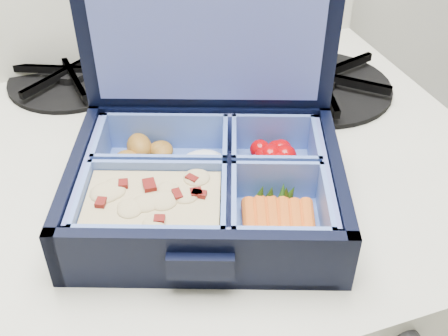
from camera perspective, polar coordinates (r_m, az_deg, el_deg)
name	(u,v)px	position (r m, az deg, el deg)	size (l,w,h in m)	color
bento_box	(206,186)	(0.52, -1.85, -1.87)	(0.25, 0.19, 0.06)	black
burner_grate	(319,79)	(0.73, 9.61, 8.88)	(0.19, 0.19, 0.03)	black
burner_grate_rear	(70,75)	(0.76, -15.34, 9.10)	(0.16, 0.16, 0.02)	black
fork	(249,108)	(0.68, 2.55, 6.16)	(0.03, 0.19, 0.01)	#B6B3CE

